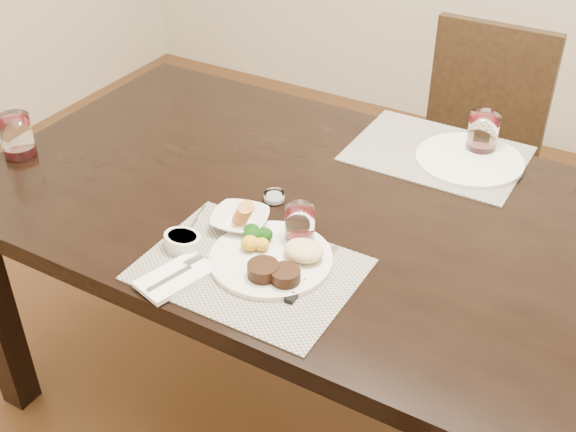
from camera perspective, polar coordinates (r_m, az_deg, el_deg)
The scene contains 15 objects.
ground_plane at distance 2.25m, azimuth 4.84°, elevation -15.94°, with size 4.50×4.50×0.00m, color #483017.
dining_table at distance 1.79m, azimuth 5.88°, elevation -2.26°, with size 2.00×1.00×0.75m.
chair_far at distance 2.63m, azimuth 14.42°, elevation 5.59°, with size 0.42×0.42×0.90m.
placemat_near at distance 1.57m, azimuth -3.07°, elevation -4.23°, with size 0.46×0.34×0.00m, color gray.
placemat_far at distance 2.02m, azimuth 11.70°, elevation 4.85°, with size 0.46×0.34×0.00m, color gray.
dinner_plate at distance 1.57m, azimuth -1.01°, elevation -3.32°, with size 0.27×0.27×0.05m.
napkin_fork at distance 1.55m, azimuth -8.85°, elevation -4.76°, with size 0.13×0.18×0.02m.
steak_knife at distance 1.53m, azimuth 1.35°, elevation -5.23°, with size 0.02×0.22×0.01m.
cracker_bowl at distance 1.69m, azimuth -3.79°, elevation -0.28°, with size 0.16×0.16×0.06m.
sauce_ramekin at distance 1.63m, azimuth -8.31°, elevation -1.96°, with size 0.09×0.13×0.07m.
wine_glass_near at distance 1.62m, azimuth 0.94°, elevation -0.87°, with size 0.07×0.07×0.09m.
far_plate at distance 2.00m, azimuth 14.13°, elevation 4.33°, with size 0.29×0.29×0.01m, color silver.
wine_glass_far at distance 2.03m, azimuth 15.10°, elevation 6.17°, with size 0.08×0.08×0.11m.
wine_glass_side at distance 2.09m, azimuth -20.62°, elevation 5.78°, with size 0.09×0.09×0.12m.
salt_cellar at distance 1.78m, azimuth -1.09°, elevation 1.49°, with size 0.05×0.05×0.02m.
Camera 1 is at (0.55, -1.32, 1.74)m, focal length 45.00 mm.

